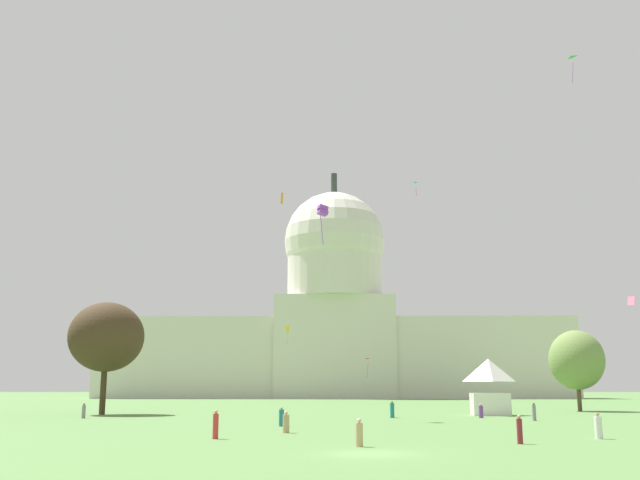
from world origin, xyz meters
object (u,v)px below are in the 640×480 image
kite_orange_mid (282,198)px  person_navy_near_tree_west (493,406)px  person_purple_aisle_center (481,411)px  kite_pink_low (631,301)px  person_grey_edge_east (534,412)px  person_maroon_back_center (520,430)px  capitol_building (335,321)px  person_white_lawn_far_right (598,427)px  person_grey_back_right (84,411)px  kite_green_high (571,60)px  person_teal_mid_left (281,418)px  tree_west_far (106,337)px  person_teal_mid_center (392,410)px  kite_turquoise_high (418,185)px  tree_east_far (577,360)px  person_red_near_tent (216,425)px  kite_violet_mid (323,211)px  event_tent (489,386)px  kite_red_low (366,362)px  person_tan_lawn_far_left (286,423)px  person_tan_edge_west (359,434)px  kite_yellow_low (287,330)px

kite_orange_mid → person_navy_near_tree_west: bearing=166.0°
person_purple_aisle_center → kite_pink_low: kite_pink_low is taller
person_grey_edge_east → person_maroon_back_center: bearing=141.3°
capitol_building → person_white_lawn_far_right: (15.57, -157.15, -20.67)m
person_grey_back_right → kite_green_high: size_ratio=0.37×
person_teal_mid_left → kite_orange_mid: size_ratio=1.07×
tree_west_far → kite_pink_low: 63.89m
capitol_building → tree_west_far: bearing=-103.1°
person_grey_back_right → person_navy_near_tree_west: size_ratio=0.86×
person_teal_mid_center → kite_turquoise_high: size_ratio=0.72×
capitol_building → kite_orange_mid: capitol_building is taller
capitol_building → person_grey_back_right: size_ratio=86.29×
tree_east_far → person_navy_near_tree_west: size_ratio=6.03×
person_teal_mid_left → person_red_near_tent: bearing=27.1°
kite_green_high → kite_orange_mid: (-42.71, -16.35, -26.02)m
tree_east_far → person_navy_near_tree_west: (-12.45, -4.82, -5.86)m
person_grey_back_right → kite_violet_mid: kite_violet_mid is taller
tree_east_far → person_red_near_tent: (-39.98, -51.08, -5.85)m
kite_green_high → event_tent: bearing=-83.6°
person_teal_mid_center → kite_green_high: 64.51m
person_grey_back_right → kite_violet_mid: 32.11m
tree_east_far → person_teal_mid_left: size_ratio=6.80×
tree_east_far → kite_violet_mid: (-33.60, -24.60, 14.50)m
person_grey_back_right → kite_pink_low: kite_pink_low is taller
event_tent → kite_red_low: bearing=101.3°
person_navy_near_tree_west → kite_violet_mid: bearing=-56.6°
event_tent → person_maroon_back_center: 42.16m
tree_east_far → person_tan_lawn_far_left: size_ratio=7.04×
event_tent → tree_west_far: (-44.70, 1.11, 5.66)m
person_teal_mid_left → kite_green_high: size_ratio=0.38×
person_white_lawn_far_right → kite_pink_low: size_ratio=1.38×
person_tan_edge_west → kite_yellow_low: size_ratio=0.32×
person_teal_mid_center → kite_yellow_low: size_ratio=0.37×
person_grey_edge_east → person_tan_edge_west: (-17.82, -30.06, -0.10)m
event_tent → tree_east_far: size_ratio=0.60×
kite_violet_mid → kite_pink_low: bearing=92.4°
person_red_near_tent → kite_turquoise_high: bearing=-72.4°
kite_red_low → person_maroon_back_center: bearing=43.9°
person_maroon_back_center → person_white_lawn_far_right: bearing=138.7°
kite_turquoise_high → kite_red_low: (-9.05, 32.99, -32.80)m
tree_west_far → person_tan_edge_west: size_ratio=8.68×
person_teal_mid_center → kite_orange_mid: size_ratio=1.20×
person_red_near_tent → kite_pink_low: (44.24, 42.33, 12.72)m
person_tan_lawn_far_left → person_teal_mid_center: bearing=84.8°
tree_east_far → kite_pink_low: (4.26, -8.75, 6.87)m
person_tan_edge_west → person_grey_back_right: person_grey_back_right is taller
capitol_building → person_navy_near_tree_west: 114.85m
capitol_building → kite_turquoise_high: capitol_building is taller
person_white_lawn_far_right → kite_pink_low: kite_pink_low is taller
person_white_lawn_far_right → person_grey_back_right: person_white_lawn_far_right is taller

